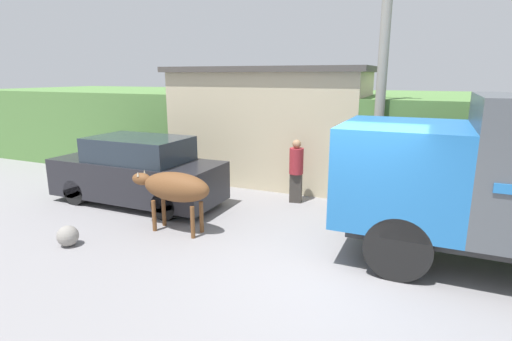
{
  "coord_description": "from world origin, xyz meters",
  "views": [
    {
      "loc": [
        1.28,
        -6.33,
        3.29
      ],
      "look_at": [
        -1.86,
        0.78,
        1.42
      ],
      "focal_mm": 28.0,
      "sensor_mm": 36.0,
      "label": 1
    }
  ],
  "objects_px": {
    "brown_cow": "(174,188)",
    "parked_suv": "(137,172)",
    "pedestrian_on_hill": "(296,169)",
    "utility_pole": "(383,67)",
    "roadside_rock": "(68,236)"
  },
  "relations": [
    {
      "from": "pedestrian_on_hill",
      "to": "utility_pole",
      "type": "distance_m",
      "value": 3.24
    },
    {
      "from": "brown_cow",
      "to": "pedestrian_on_hill",
      "type": "height_order",
      "value": "pedestrian_on_hill"
    },
    {
      "from": "brown_cow",
      "to": "parked_suv",
      "type": "relative_size",
      "value": 0.42
    },
    {
      "from": "brown_cow",
      "to": "roadside_rock",
      "type": "xyz_separation_m",
      "value": [
        -1.51,
        -1.5,
        -0.77
      ]
    },
    {
      "from": "parked_suv",
      "to": "pedestrian_on_hill",
      "type": "distance_m",
      "value": 4.12
    },
    {
      "from": "parked_suv",
      "to": "roadside_rock",
      "type": "relative_size",
      "value": 10.99
    },
    {
      "from": "roadside_rock",
      "to": "pedestrian_on_hill",
      "type": "bearing_deg",
      "value": 54.26
    },
    {
      "from": "brown_cow",
      "to": "pedestrian_on_hill",
      "type": "xyz_separation_m",
      "value": [
        1.71,
        2.98,
        -0.07
      ]
    },
    {
      "from": "pedestrian_on_hill",
      "to": "roadside_rock",
      "type": "bearing_deg",
      "value": 44.15
    },
    {
      "from": "parked_suv",
      "to": "roadside_rock",
      "type": "xyz_separation_m",
      "value": [
        0.51,
        -2.72,
        -0.64
      ]
    },
    {
      "from": "parked_suv",
      "to": "brown_cow",
      "type": "bearing_deg",
      "value": -28.04
    },
    {
      "from": "brown_cow",
      "to": "utility_pole",
      "type": "bearing_deg",
      "value": 30.95
    },
    {
      "from": "brown_cow",
      "to": "utility_pole",
      "type": "distance_m",
      "value": 5.57
    },
    {
      "from": "parked_suv",
      "to": "utility_pole",
      "type": "height_order",
      "value": "utility_pole"
    },
    {
      "from": "brown_cow",
      "to": "parked_suv",
      "type": "height_order",
      "value": "parked_suv"
    }
  ]
}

